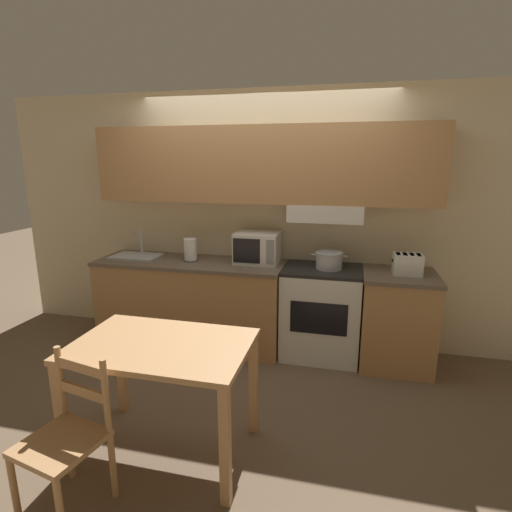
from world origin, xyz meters
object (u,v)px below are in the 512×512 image
at_px(cooking_pot, 329,260).
at_px(sink_basin, 136,256).
at_px(microwave, 258,247).
at_px(chair_left_of_table, 67,438).
at_px(toaster, 408,264).
at_px(dining_table, 162,360).
at_px(stove_range, 321,312).
at_px(paper_towel_roll, 190,250).

xyz_separation_m(cooking_pot, sink_basin, (-1.99, -0.02, -0.07)).
bearing_deg(microwave, chair_left_of_table, -103.86).
relative_size(cooking_pot, toaster, 1.29).
bearing_deg(dining_table, chair_left_of_table, -121.78).
xyz_separation_m(cooking_pot, dining_table, (-0.93, -1.59, -0.31)).
height_order(cooking_pot, toaster, toaster).
xyz_separation_m(stove_range, cooking_pot, (0.06, -0.00, 0.53)).
relative_size(sink_basin, chair_left_of_table, 0.56).
relative_size(microwave, dining_table, 0.39).
distance_m(toaster, paper_towel_roll, 2.07).
distance_m(cooking_pot, microwave, 0.71).
bearing_deg(paper_towel_roll, chair_left_of_table, -86.36).
bearing_deg(toaster, stove_range, 177.36).
bearing_deg(sink_basin, cooking_pot, 0.56).
xyz_separation_m(microwave, paper_towel_roll, (-0.67, -0.10, -0.04)).
relative_size(paper_towel_roll, dining_table, 0.21).
distance_m(cooking_pot, paper_towel_roll, 1.38).
height_order(sink_basin, chair_left_of_table, sink_basin).
bearing_deg(chair_left_of_table, microwave, 87.90).
height_order(cooking_pot, microwave, microwave).
bearing_deg(toaster, dining_table, -136.08).
bearing_deg(sink_basin, microwave, 4.80).
relative_size(stove_range, cooking_pot, 2.65).
relative_size(toaster, sink_basin, 0.53).
distance_m(stove_range, sink_basin, 1.99).
distance_m(stove_range, cooking_pot, 0.53).
xyz_separation_m(dining_table, chair_left_of_table, (-0.32, -0.51, -0.24)).
bearing_deg(paper_towel_roll, microwave, 8.56).
height_order(cooking_pot, dining_table, cooking_pot).
distance_m(cooking_pot, dining_table, 1.87).
height_order(toaster, paper_towel_roll, paper_towel_roll).
distance_m(microwave, toaster, 1.40).
bearing_deg(chair_left_of_table, paper_towel_roll, 105.40).
xyz_separation_m(microwave, chair_left_of_table, (-0.54, -2.19, -0.61)).
bearing_deg(microwave, toaster, -4.99).
bearing_deg(dining_table, paper_towel_roll, 105.95).
height_order(microwave, toaster, microwave).
relative_size(cooking_pot, paper_towel_roll, 1.46).
bearing_deg(paper_towel_roll, cooking_pot, 0.55).
relative_size(sink_basin, paper_towel_roll, 2.13).
bearing_deg(stove_range, dining_table, -118.70).
relative_size(stove_range, sink_basin, 1.82).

